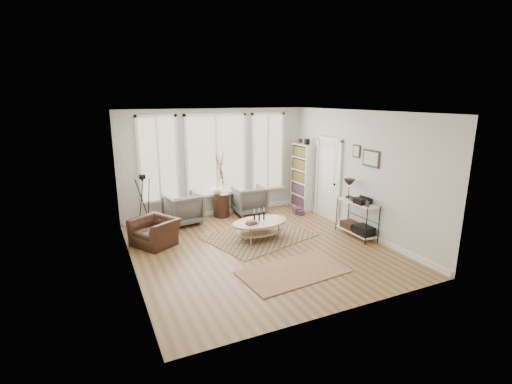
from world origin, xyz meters
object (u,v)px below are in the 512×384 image
bookcase (302,176)px  side_table (221,186)px  coffee_table (260,225)px  accent_chair (155,232)px  armchair_right (249,200)px  low_shelf (357,215)px  armchair_left (183,209)px

bookcase → side_table: bookcase is taller
coffee_table → accent_chair: bearing=163.2°
coffee_table → armchair_right: armchair_right is taller
coffee_table → side_table: (-0.24, 1.95, 0.53)m
low_shelf → armchair_left: (-3.46, 2.60, -0.11)m
coffee_table → armchair_left: 2.25m
armchair_left → accent_chair: bearing=42.1°
armchair_right → side_table: (-0.80, 0.06, 0.47)m
accent_chair → side_table: bearing=91.2°
bookcase → armchair_left: size_ratio=2.36×
coffee_table → side_table: side_table is taller
bookcase → coffee_table: 2.86m
accent_chair → coffee_table: bearing=42.1°
armchair_right → accent_chair: bearing=25.7°
low_shelf → bookcase: bearing=88.7°
armchair_left → armchair_right: bearing=173.7°
coffee_table → armchair_left: (-1.33, 1.81, 0.06)m
armchair_left → side_table: (1.10, 0.14, 0.47)m
armchair_left → armchair_right: (1.90, 0.08, -0.00)m
armchair_right → accent_chair: armchair_right is taller
coffee_table → armchair_right: size_ratio=1.65×
coffee_table → accent_chair: 2.35m
low_shelf → accent_chair: low_shelf is taller
low_shelf → armchair_right: bearing=120.2°
bookcase → coffee_table: size_ratio=1.44×
low_shelf → accent_chair: size_ratio=1.42×
side_table → armchair_right: bearing=-4.2°
bookcase → armchair_left: 3.57m
bookcase → armchair_right: 1.72m
bookcase → coffee_table: bookcase is taller
low_shelf → accent_chair: bearing=161.5°
coffee_table → accent_chair: size_ratio=1.56×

